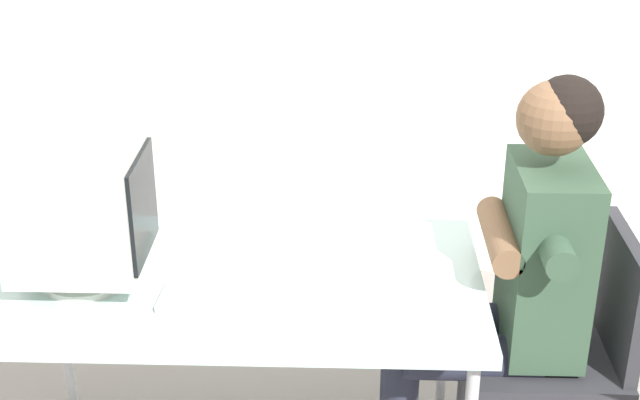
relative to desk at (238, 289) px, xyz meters
The scene contains 5 objects.
desk is the anchor object (origin of this frame).
crt_monitor 0.52m from the desk, behind, with size 0.37×0.35×0.43m.
keyboard 0.13m from the desk, behind, with size 0.18×0.48×0.03m.
office_chair 1.01m from the desk, ahead, with size 0.47×0.47×0.85m.
person_seated 0.81m from the desk, ahead, with size 0.70×0.55×1.33m.
Camera 1 is at (0.32, -2.34, 2.06)m, focal length 51.44 mm.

